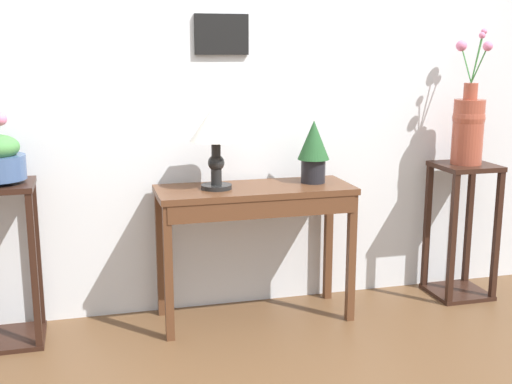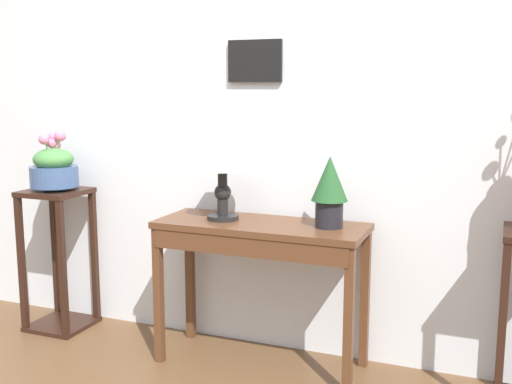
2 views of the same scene
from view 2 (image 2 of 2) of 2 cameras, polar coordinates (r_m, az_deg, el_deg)
name	(u,v)px [view 2 (image 2 of 2)]	position (r m, az deg, el deg)	size (l,w,h in m)	color
back_wall_with_art	(265,106)	(3.55, 0.79, 7.87)	(9.00, 0.13, 2.80)	silver
console_table	(259,246)	(3.31, 0.30, -4.92)	(1.12, 0.43, 0.80)	#56331E
table_lamp	(222,156)	(3.33, -3.10, 3.26)	(0.29, 0.29, 0.48)	black
potted_plant_on_console	(330,188)	(3.18, 6.75, 0.37)	(0.19, 0.19, 0.37)	black
pedestal_stand_left	(59,259)	(4.10, -17.59, -5.90)	(0.35, 0.35, 0.88)	black
planter_bowl_wide_left	(54,167)	(3.99, -18.01, 2.15)	(0.29, 0.29, 0.36)	#3D5684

